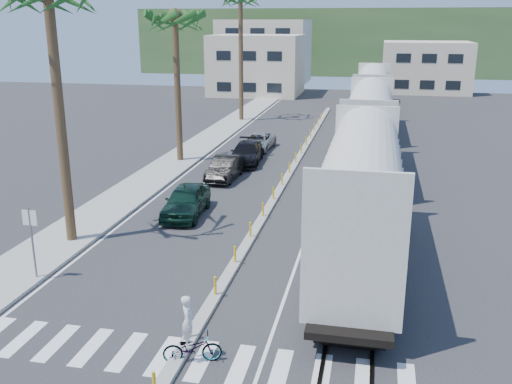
% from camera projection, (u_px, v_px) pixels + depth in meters
% --- Properties ---
extents(ground, '(140.00, 140.00, 0.00)m').
position_uv_depth(ground, '(199.00, 325.00, 19.14)').
color(ground, '#28282B').
rests_on(ground, ground).
extents(sidewalk, '(3.00, 90.00, 0.15)m').
position_uv_depth(sidewalk, '(191.00, 152.00, 44.22)').
color(sidewalk, gray).
rests_on(sidewalk, ground).
extents(rails, '(1.56, 100.00, 0.06)m').
position_uv_depth(rails, '(368.00, 152.00, 44.38)').
color(rails, black).
rests_on(rails, ground).
extents(median, '(0.45, 60.00, 0.85)m').
position_uv_depth(median, '(289.00, 173.00, 37.82)').
color(median, gray).
rests_on(median, ground).
extents(crosswalk, '(14.00, 2.20, 0.01)m').
position_uv_depth(crosswalk, '(180.00, 358.00, 17.27)').
color(crosswalk, silver).
rests_on(crosswalk, ground).
extents(lane_markings, '(9.42, 90.00, 0.01)m').
position_uv_depth(lane_markings, '(271.00, 156.00, 42.99)').
color(lane_markings, silver).
rests_on(lane_markings, ground).
extents(freight_train, '(3.00, 60.94, 5.85)m').
position_uv_depth(freight_train, '(370.00, 119.00, 41.93)').
color(freight_train, beige).
rests_on(freight_train, ground).
extents(palm_trees, '(3.50, 37.20, 13.75)m').
position_uv_depth(palm_trees, '(181.00, 5.00, 38.90)').
color(palm_trees, brown).
rests_on(palm_trees, ground).
extents(street_sign, '(0.60, 0.08, 3.00)m').
position_uv_depth(street_sign, '(31.00, 233.00, 21.89)').
color(street_sign, slate).
rests_on(street_sign, ground).
extents(buildings, '(38.00, 27.00, 10.00)m').
position_uv_depth(buildings, '(299.00, 58.00, 86.30)').
color(buildings, beige).
rests_on(buildings, ground).
extents(hillside, '(80.00, 20.00, 12.00)m').
position_uv_depth(hillside, '(352.00, 41.00, 111.12)').
color(hillside, '#385628').
rests_on(hillside, ground).
extents(car_lead, '(2.46, 4.92, 1.60)m').
position_uv_depth(car_lead, '(186.00, 201.00, 29.74)').
color(car_lead, black).
rests_on(car_lead, ground).
extents(car_second, '(1.85, 4.54, 1.46)m').
position_uv_depth(car_second, '(225.00, 168.00, 36.59)').
color(car_second, black).
rests_on(car_second, ground).
extents(car_third, '(2.77, 5.43, 1.50)m').
position_uv_depth(car_third, '(246.00, 153.00, 40.66)').
color(car_third, black).
rests_on(car_third, ground).
extents(car_rear, '(2.62, 4.83, 1.28)m').
position_uv_depth(car_rear, '(258.00, 142.00, 45.10)').
color(car_rear, '#A5A7AA').
rests_on(car_rear, ground).
extents(cyclist, '(1.62, 2.11, 2.16)m').
position_uv_depth(cyclist, '(191.00, 342.00, 16.91)').
color(cyclist, '#9EA0A5').
rests_on(cyclist, ground).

